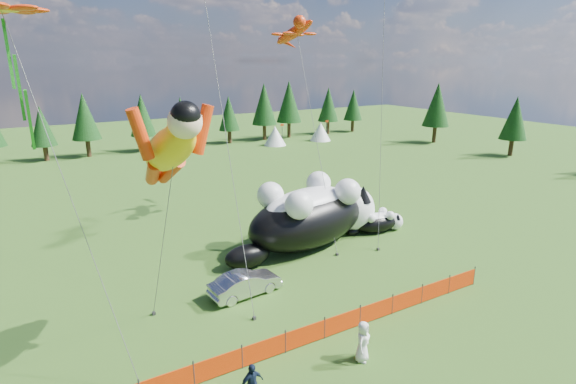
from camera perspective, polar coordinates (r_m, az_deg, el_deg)
The scene contains 12 objects.
ground at distance 22.82m, azimuth -1.97°, elevation -15.13°, with size 160.00×160.00×0.00m, color #103609.
safety_fence at distance 20.37m, azimuth 2.22°, elevation -17.73°, with size 22.06×0.06×1.10m.
tree_line at distance 63.35m, azimuth -21.92°, elevation 7.99°, with size 90.00×4.00×8.00m, color black, non-canonical shape.
festival_tents at distance 61.54m, azimuth -10.74°, elevation 6.21°, with size 50.00×3.20×2.80m, color white, non-canonical shape.
cat_large at distance 29.90m, azimuth 3.32°, elevation -2.77°, with size 12.39×6.08×4.50m.
cat_small at distance 33.06m, azimuth 11.43°, elevation -3.69°, with size 4.49×2.09×1.63m.
car at distance 24.18m, azimuth -5.45°, elevation -11.51°, with size 1.36×3.91×1.29m, color silver.
spectator_c at distance 17.47m, azimuth -4.61°, elevation -23.15°, with size 0.95×0.49×1.63m, color #121C31.
spectator_e at distance 19.57m, azimuth 9.48°, elevation -18.22°, with size 0.86×0.56×1.76m, color silver.
superhero_kite at distance 17.11m, azimuth -14.84°, elevation 5.33°, with size 4.70×6.36×11.26m.
gecko_kite at distance 34.34m, azimuth 0.77°, elevation 19.58°, with size 3.76×11.44×16.11m.
flower_kite at distance 18.37m, azimuth -32.54°, elevation 18.51°, with size 4.03×4.80×14.01m.
Camera 1 is at (-9.14, -17.19, 11.90)m, focal length 28.00 mm.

